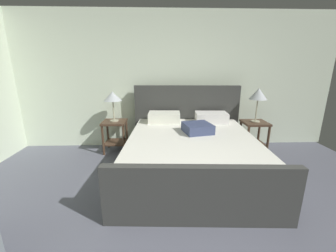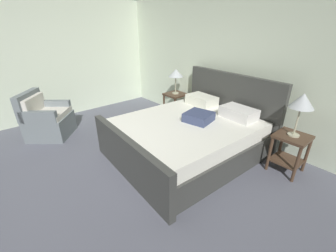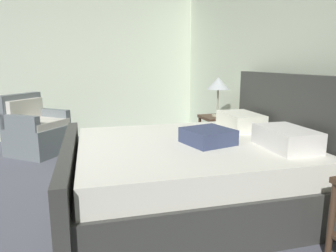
{
  "view_description": "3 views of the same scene",
  "coord_description": "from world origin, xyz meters",
  "px_view_note": "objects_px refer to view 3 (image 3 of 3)",
  "views": [
    {
      "loc": [
        -0.33,
        -1.27,
        1.61
      ],
      "look_at": [
        -0.22,
        1.33,
        0.87
      ],
      "focal_mm": 22.75,
      "sensor_mm": 36.0,
      "label": 1
    },
    {
      "loc": [
        2.36,
        -0.65,
        2.03
      ],
      "look_at": [
        0.11,
        1.31,
        0.64
      ],
      "focal_mm": 23.19,
      "sensor_mm": 36.0,
      "label": 2
    },
    {
      "loc": [
        2.79,
        0.64,
        1.36
      ],
      "look_at": [
        -0.06,
        1.55,
        0.75
      ],
      "focal_mm": 32.94,
      "sensor_mm": 36.0,
      "label": 3
    }
  ],
  "objects_px": {
    "table_lamp_left": "(218,84)",
    "armchair": "(36,131)",
    "bed": "(194,168)",
    "nightstand_left": "(217,129)"
  },
  "relations": [
    {
      "from": "bed",
      "to": "nightstand_left",
      "type": "bearing_deg",
      "value": 145.73
    },
    {
      "from": "bed",
      "to": "table_lamp_left",
      "type": "height_order",
      "value": "bed"
    },
    {
      "from": "table_lamp_left",
      "to": "armchair",
      "type": "xyz_separation_m",
      "value": [
        -0.97,
        -2.55,
        -0.71
      ]
    },
    {
      "from": "table_lamp_left",
      "to": "armchair",
      "type": "distance_m",
      "value": 2.82
    },
    {
      "from": "armchair",
      "to": "nightstand_left",
      "type": "bearing_deg",
      "value": 69.19
    },
    {
      "from": "table_lamp_left",
      "to": "nightstand_left",
      "type": "bearing_deg",
      "value": -45.0
    },
    {
      "from": "bed",
      "to": "armchair",
      "type": "relative_size",
      "value": 2.34
    },
    {
      "from": "bed",
      "to": "table_lamp_left",
      "type": "distance_m",
      "value": 1.75
    },
    {
      "from": "nightstand_left",
      "to": "armchair",
      "type": "xyz_separation_m",
      "value": [
        -0.97,
        -2.55,
        -0.06
      ]
    },
    {
      "from": "nightstand_left",
      "to": "armchair",
      "type": "relative_size",
      "value": 0.59
    }
  ]
}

